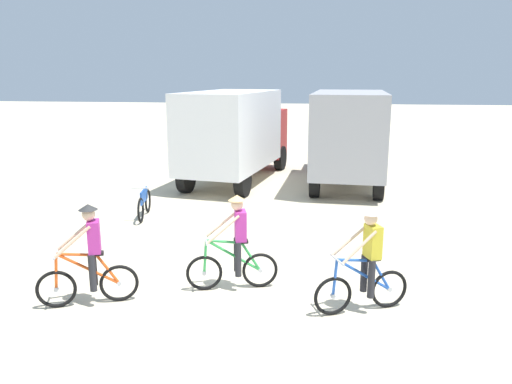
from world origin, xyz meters
name	(u,v)px	position (x,y,z in m)	size (l,w,h in m)	color
ground_plane	(232,288)	(0.00, 0.00, 0.00)	(120.00, 120.00, 0.00)	beige
box_truck_avon_van	(236,131)	(-1.62, 9.59, 1.87)	(3.37, 7.03, 3.35)	white
box_truck_grey_hauler	(349,133)	(2.51, 9.69, 1.87)	(2.69, 6.85, 3.35)	#9E9EA3
cyclist_orange_shirt	(90,259)	(-2.31, -0.98, 0.85)	(1.63, 0.78, 1.82)	black
cyclist_cowboy_hat	(235,246)	(0.07, 0.01, 0.85)	(1.68, 0.64, 1.82)	black
cyclist_near_camera	(366,264)	(2.41, -0.59, 0.85)	(1.61, 0.80, 1.82)	black
bicycle_spare	(144,203)	(-3.33, 4.42, 0.40)	(0.50, 1.72, 0.97)	black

